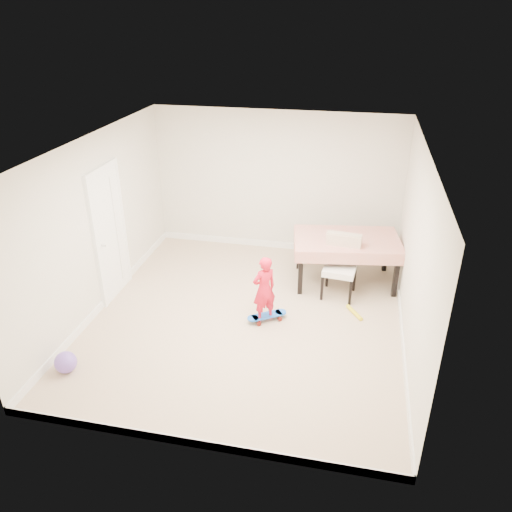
% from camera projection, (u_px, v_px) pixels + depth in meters
% --- Properties ---
extents(ground, '(5.00, 5.00, 0.00)m').
position_uv_depth(ground, '(247.00, 318.00, 7.45)').
color(ground, tan).
rests_on(ground, ground).
extents(ceiling, '(4.50, 5.00, 0.04)m').
position_uv_depth(ceiling, '(245.00, 147.00, 6.29)').
color(ceiling, white).
rests_on(ceiling, wall_back).
extents(wall_back, '(4.50, 0.04, 2.60)m').
position_uv_depth(wall_back, '(277.00, 183.00, 9.03)').
color(wall_back, beige).
rests_on(wall_back, ground).
extents(wall_front, '(4.50, 0.04, 2.60)m').
position_uv_depth(wall_front, '(187.00, 347.00, 4.70)').
color(wall_front, beige).
rests_on(wall_front, ground).
extents(wall_left, '(0.04, 5.00, 2.60)m').
position_uv_depth(wall_left, '(97.00, 226.00, 7.28)').
color(wall_left, beige).
rests_on(wall_left, ground).
extents(wall_right, '(0.04, 5.00, 2.60)m').
position_uv_depth(wall_right, '(414.00, 254.00, 6.46)').
color(wall_right, beige).
rests_on(wall_right, ground).
extents(door, '(0.11, 0.94, 2.11)m').
position_uv_depth(door, '(110.00, 235.00, 7.66)').
color(door, white).
rests_on(door, ground).
extents(baseboard_back, '(4.50, 0.02, 0.12)m').
position_uv_depth(baseboard_back, '(275.00, 244.00, 9.60)').
color(baseboard_back, white).
rests_on(baseboard_back, ground).
extents(baseboard_front, '(4.50, 0.02, 0.12)m').
position_uv_depth(baseboard_front, '(194.00, 443.00, 5.25)').
color(baseboard_front, white).
rests_on(baseboard_front, ground).
extents(baseboard_left, '(0.02, 5.00, 0.12)m').
position_uv_depth(baseboard_left, '(108.00, 298.00, 7.84)').
color(baseboard_left, white).
rests_on(baseboard_left, ground).
extents(baseboard_right, '(0.02, 5.00, 0.12)m').
position_uv_depth(baseboard_right, '(402.00, 333.00, 7.01)').
color(baseboard_right, white).
rests_on(baseboard_right, ground).
extents(dining_table, '(1.84, 1.31, 0.80)m').
position_uv_depth(dining_table, '(345.00, 260.00, 8.27)').
color(dining_table, '#AB091D').
rests_on(dining_table, ground).
extents(dining_chair, '(0.61, 0.68, 1.00)m').
position_uv_depth(dining_chair, '(340.00, 268.00, 7.82)').
color(dining_chair, white).
rests_on(dining_chair, ground).
extents(skateboard, '(0.63, 0.53, 0.09)m').
position_uv_depth(skateboard, '(267.00, 317.00, 7.38)').
color(skateboard, blue).
rests_on(skateboard, ground).
extents(child, '(0.44, 0.43, 1.02)m').
position_uv_depth(child, '(264.00, 291.00, 7.15)').
color(child, red).
rests_on(child, ground).
extents(balloon, '(0.28, 0.28, 0.28)m').
position_uv_depth(balloon, '(66.00, 362.00, 6.31)').
color(balloon, '#7653C8').
rests_on(balloon, ground).
extents(foam_toy, '(0.27, 0.37, 0.06)m').
position_uv_depth(foam_toy, '(354.00, 312.00, 7.53)').
color(foam_toy, yellow).
rests_on(foam_toy, ground).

